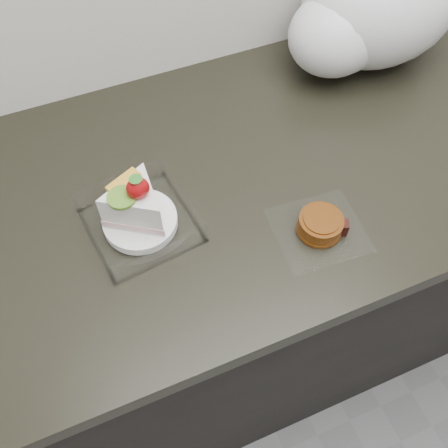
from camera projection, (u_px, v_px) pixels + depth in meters
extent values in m
cube|color=black|center=(278.00, 270.00, 1.33)|extent=(2.00, 0.60, 0.86)
cube|color=black|center=(299.00, 157.00, 0.95)|extent=(2.04, 0.64, 0.04)
cube|color=white|center=(141.00, 225.00, 0.84)|extent=(0.19, 0.19, 0.00)
cylinder|color=white|center=(140.00, 221.00, 0.83)|extent=(0.12, 0.12, 0.02)
ellipsoid|color=#AE0B0E|center=(138.00, 188.00, 0.75)|extent=(0.04, 0.03, 0.04)
cone|color=#2D7223|center=(136.00, 181.00, 0.73)|extent=(0.02, 0.02, 0.01)
cylinder|color=olive|center=(122.00, 197.00, 0.75)|extent=(0.05, 0.05, 0.01)
cube|color=gold|center=(123.00, 181.00, 0.77)|extent=(0.06, 0.04, 0.01)
cube|color=white|center=(319.00, 230.00, 0.84)|extent=(0.16, 0.15, 0.00)
cylinder|color=#672D0C|center=(320.00, 225.00, 0.82)|extent=(0.08, 0.08, 0.03)
cylinder|color=#672D0C|center=(319.00, 229.00, 0.83)|extent=(0.08, 0.08, 0.01)
cylinder|color=#672D0C|center=(322.00, 219.00, 0.81)|extent=(0.07, 0.07, 0.00)
cube|color=black|center=(341.00, 227.00, 0.82)|extent=(0.03, 0.03, 0.03)
ellipsoid|color=silver|center=(380.00, 3.00, 0.99)|extent=(0.40, 0.36, 0.25)
ellipsoid|color=silver|center=(336.00, 34.00, 0.98)|extent=(0.24, 0.23, 0.16)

